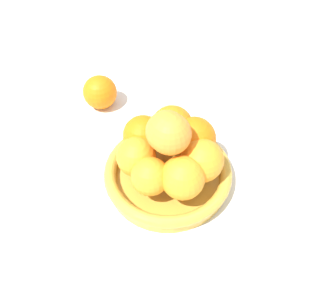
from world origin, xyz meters
name	(u,v)px	position (x,y,z in m)	size (l,w,h in m)	color
ground_plane	(168,179)	(0.00, 0.00, 0.00)	(4.00, 4.00, 0.00)	silver
fruit_bowl	(168,173)	(0.00, 0.00, 0.02)	(0.23, 0.23, 0.04)	gold
orange_pile	(171,147)	(0.00, -0.01, 0.09)	(0.19, 0.19, 0.13)	orange
stray_orange	(100,92)	(0.21, -0.16, 0.04)	(0.08, 0.08, 0.08)	orange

